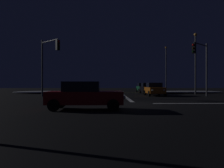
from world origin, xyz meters
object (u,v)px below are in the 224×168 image
at_px(sedan_orange, 154,89).
at_px(streetlamp_right_far, 166,65).
at_px(traffic_signal_ne, 201,59).
at_px(sedan_black, 148,88).
at_px(traffic_signal_nw, 48,57).
at_px(sedan_red_crossing, 84,95).
at_px(sedan_green, 143,87).
at_px(streetlamp_right_near, 195,59).

distance_m(sedan_orange, streetlamp_right_far, 21.24).
height_order(sedan_orange, traffic_signal_ne, traffic_signal_ne).
bearing_deg(sedan_black, traffic_signal_ne, -60.53).
xyz_separation_m(sedan_orange, streetlamp_right_far, (6.42, 19.76, 4.46)).
bearing_deg(traffic_signal_nw, sedan_red_crossing, -67.18).
height_order(sedan_green, traffic_signal_nw, traffic_signal_nw).
bearing_deg(sedan_green, traffic_signal_ne, -72.91).
distance_m(sedan_orange, streetlamp_right_near, 8.48).
relative_size(sedan_black, sedan_red_crossing, 1.00).
bearing_deg(sedan_black, sedan_red_crossing, -109.28).
height_order(sedan_orange, streetlamp_right_near, streetlamp_right_near).
distance_m(sedan_green, sedan_red_crossing, 27.19).
distance_m(sedan_orange, traffic_signal_nw, 12.80).
height_order(sedan_orange, streetlamp_right_far, streetlamp_right_far).
bearing_deg(streetlamp_right_far, sedan_red_crossing, -111.16).
distance_m(sedan_red_crossing, traffic_signal_nw, 13.78).
height_order(sedan_black, sedan_green, same).
bearing_deg(sedan_red_crossing, sedan_green, 74.44).
height_order(sedan_green, streetlamp_right_far, streetlamp_right_far).
xyz_separation_m(sedan_green, traffic_signal_nw, (-12.46, -13.92, 3.53)).
bearing_deg(sedan_black, traffic_signal_nw, -147.05).
bearing_deg(sedan_green, streetlamp_right_far, 53.78).
bearing_deg(traffic_signal_nw, streetlamp_right_near, 18.38).
xyz_separation_m(sedan_red_crossing, traffic_signal_nw, (-5.17, 12.27, 3.53)).
height_order(sedan_red_crossing, traffic_signal_nw, traffic_signal_nw).
height_order(sedan_green, streetlamp_right_near, streetlamp_right_near).
height_order(sedan_orange, sedan_red_crossing, same).
relative_size(sedan_green, traffic_signal_nw, 0.68).
bearing_deg(sedan_green, streetlamp_right_near, -52.22).
bearing_deg(traffic_signal_ne, sedan_red_crossing, -133.56).
bearing_deg(streetlamp_right_far, traffic_signal_nw, -129.85).
bearing_deg(sedan_green, traffic_signal_nw, -131.84).
bearing_deg(traffic_signal_ne, traffic_signal_nw, 179.73).
relative_size(sedan_red_crossing, traffic_signal_nw, 0.68).
xyz_separation_m(traffic_signal_ne, streetlamp_right_far, (1.72, 22.22, 1.12)).
relative_size(sedan_red_crossing, streetlamp_right_far, 0.47).
relative_size(sedan_black, streetlamp_right_near, 0.52).
xyz_separation_m(sedan_black, sedan_red_crossing, (-7.07, -20.21, 0.00)).
relative_size(sedan_orange, sedan_red_crossing, 1.00).
distance_m(sedan_green, traffic_signal_nw, 19.01).
relative_size(sedan_orange, traffic_signal_ne, 0.72).
bearing_deg(sedan_red_crossing, sedan_black, 70.72).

